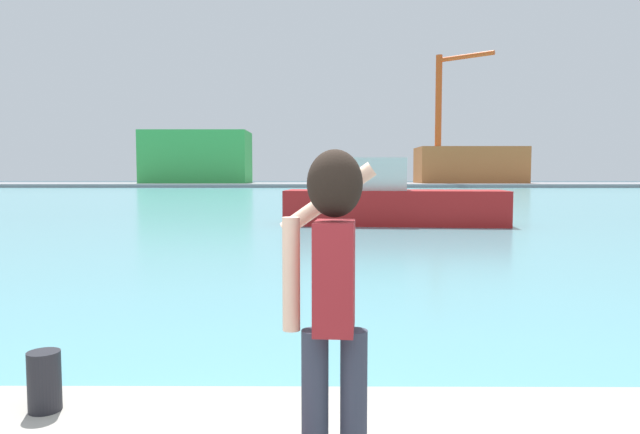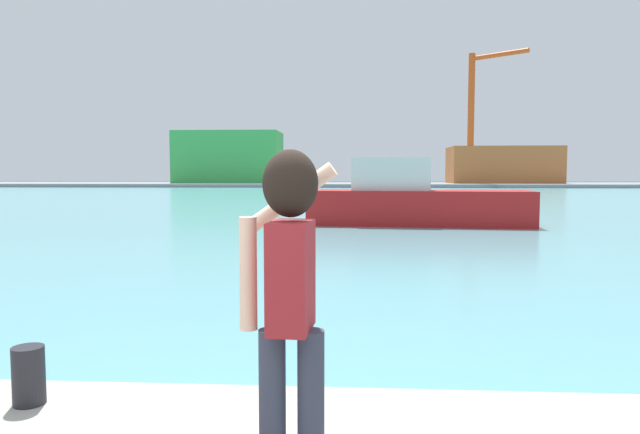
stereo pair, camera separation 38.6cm
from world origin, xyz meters
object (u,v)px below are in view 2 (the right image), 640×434
harbor_bollard (29,375)px  warehouse_right (503,165)px  person_photographer (289,283)px  boat_moored (413,201)px  port_crane (476,108)px  warehouse_left (229,157)px

harbor_bollard → warehouse_right: (25.88, 91.78, 2.80)m
person_photographer → boat_moored: 20.62m
port_crane → boat_moored: bearing=-103.2°
person_photographer → warehouse_right: 95.77m
boat_moored → warehouse_right: size_ratio=0.52×
port_crane → warehouse_right: bearing=38.8°
person_photographer → harbor_bollard: 2.33m
warehouse_left → harbor_bollard: bearing=-78.4°
boat_moored → harbor_bollard: bearing=-97.9°
person_photographer → warehouse_right: bearing=-9.9°
person_photographer → harbor_bollard: bearing=68.9°
harbor_bollard → port_crane: port_crane is taller
person_photographer → port_crane: 90.96m
harbor_bollard → port_crane: 90.58m
boat_moored → port_crane: 70.70m
warehouse_right → port_crane: port_crane is taller
warehouse_left → warehouse_right: bearing=-0.3°
boat_moored → warehouse_right: (21.33, 72.26, 2.48)m
harbor_bollard → warehouse_left: 94.03m
warehouse_right → harbor_bollard: bearing=-105.7°
harbor_bollard → warehouse_left: warehouse_left is taller
warehouse_left → port_crane: bearing=-6.6°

